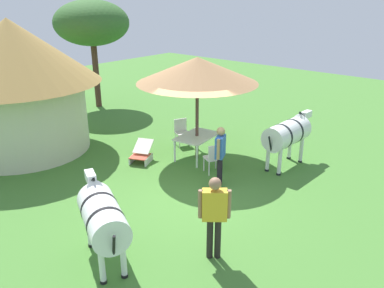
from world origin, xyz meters
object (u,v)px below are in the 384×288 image
standing_watcher (214,211)px  striped_lounge_chair (141,154)px  patio_chair_near_hut (214,157)px  guest_beside_umbrella (220,151)px  patio_chair_west_end (182,130)px  acacia_tree_right_background (92,23)px  patio_dining_table (197,138)px  zebra_nearest_camera (288,134)px  shade_umbrella (197,70)px  zebra_by_umbrella (102,216)px  thatched_hut (16,79)px

standing_watcher → striped_lounge_chair: standing_watcher is taller
standing_watcher → striped_lounge_chair: (2.23, 4.53, -0.79)m
patio_chair_near_hut → guest_beside_umbrella: 0.85m
patio_chair_west_end → striped_lounge_chair: (-1.86, -0.02, -0.27)m
striped_lounge_chair → acacia_tree_right_background: 7.65m
patio_dining_table → zebra_nearest_camera: (1.25, -2.41, 0.37)m
acacia_tree_right_background → striped_lounge_chair: bearing=-115.8°
zebra_nearest_camera → patio_chair_west_end: bearing=-165.8°
patio_dining_table → striped_lounge_chair: bearing=140.5°
patio_chair_near_hut → striped_lounge_chair: (-0.78, 2.20, -0.27)m
shade_umbrella → zebra_nearest_camera: bearing=-62.5°
patio_dining_table → guest_beside_umbrella: bearing=-121.5°
standing_watcher → striped_lounge_chair: 5.11m
standing_watcher → zebra_by_umbrella: 2.10m
thatched_hut → patio_chair_west_end: size_ratio=5.82×
patio_dining_table → patio_chair_near_hut: 1.24m
patio_chair_west_end → zebra_by_umbrella: 6.29m
guest_beside_umbrella → zebra_by_umbrella: bearing=-21.3°
thatched_hut → guest_beside_umbrella: bearing=-71.5°
shade_umbrella → patio_chair_west_end: size_ratio=3.99×
patio_chair_west_end → zebra_by_umbrella: (-5.51, -3.00, 0.45)m
zebra_nearest_camera → zebra_by_umbrella: (-6.24, 0.53, -0.06)m
striped_lounge_chair → zebra_nearest_camera: 4.43m
patio_dining_table → guest_beside_umbrella: size_ratio=0.92×
patio_chair_west_end → acacia_tree_right_background: bearing=-75.3°
patio_chair_near_hut → standing_watcher: standing_watcher is taller
standing_watcher → zebra_nearest_camera: size_ratio=0.75×
thatched_hut → acacia_tree_right_background: (4.79, 2.54, 1.29)m
patio_chair_west_end → zebra_nearest_camera: (0.73, -3.53, 0.51)m
patio_chair_west_end → striped_lounge_chair: size_ratio=0.94×
thatched_hut → guest_beside_umbrella: (2.14, -6.39, -1.37)m
standing_watcher → patio_chair_near_hut: bearing=87.5°
patio_dining_table → zebra_by_umbrella: zebra_by_umbrella is taller
patio_dining_table → patio_chair_near_hut: bearing=-117.0°
patio_chair_west_end → acacia_tree_right_background: 7.00m
zebra_by_umbrella → patio_chair_near_hut: bearing=35.1°
thatched_hut → guest_beside_umbrella: size_ratio=3.19×
patio_chair_near_hut → standing_watcher: size_ratio=0.52×
zebra_by_umbrella → standing_watcher: bearing=-22.4°
zebra_by_umbrella → acacia_tree_right_background: 11.62m
patio_dining_table → striped_lounge_chair: size_ratio=1.58×
patio_chair_near_hut → standing_watcher: 3.84m
patio_chair_near_hut → acacia_tree_right_background: 9.21m
zebra_nearest_camera → shade_umbrella: bearing=-150.0°
striped_lounge_chair → zebra_nearest_camera: size_ratio=0.41×
guest_beside_umbrella → zebra_nearest_camera: bearing=136.8°
zebra_by_umbrella → patio_chair_west_end: bearing=53.7°
patio_dining_table → acacia_tree_right_background: (1.64, 7.28, 2.99)m
shade_umbrella → guest_beside_umbrella: size_ratio=2.19×
acacia_tree_right_background → patio_chair_west_end: bearing=-100.3°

